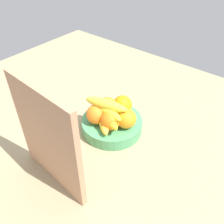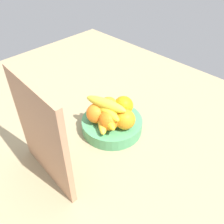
{
  "view_description": "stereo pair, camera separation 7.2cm",
  "coord_description": "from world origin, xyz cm",
  "px_view_note": "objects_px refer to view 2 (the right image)",
  "views": [
    {
      "loc": [
        -45.39,
        55.33,
        68.41
      ],
      "look_at": [
        0.8,
        -1.28,
        8.97
      ],
      "focal_mm": 39.26,
      "sensor_mm": 36.0,
      "label": 1
    },
    {
      "loc": [
        -50.71,
        50.53,
        68.41
      ],
      "look_at": [
        0.8,
        -1.28,
        8.97
      ],
      "focal_mm": 39.26,
      "sensor_mm": 36.0,
      "label": 2
    }
  ],
  "objects_px": {
    "orange_back_right": "(125,119)",
    "orange_front_left": "(124,106)",
    "orange_center": "(96,113)",
    "orange_back_left": "(109,120)",
    "cutting_board": "(42,136)",
    "orange_front_right": "(109,106)",
    "banana_bunch": "(105,112)",
    "fruit_bowl": "(112,125)"
  },
  "relations": [
    {
      "from": "fruit_bowl",
      "to": "orange_front_right",
      "type": "bearing_deg",
      "value": -24.75
    },
    {
      "from": "orange_back_left",
      "to": "cutting_board",
      "type": "xyz_separation_m",
      "value": [
        0.01,
        0.26,
        0.09
      ]
    },
    {
      "from": "orange_center",
      "to": "orange_back_left",
      "type": "height_order",
      "value": "same"
    },
    {
      "from": "orange_front_left",
      "to": "orange_back_right",
      "type": "distance_m",
      "value": 0.08
    },
    {
      "from": "orange_back_right",
      "to": "banana_bunch",
      "type": "xyz_separation_m",
      "value": [
        0.07,
        0.03,
        0.01
      ]
    },
    {
      "from": "orange_center",
      "to": "orange_back_right",
      "type": "distance_m",
      "value": 0.12
    },
    {
      "from": "orange_center",
      "to": "banana_bunch",
      "type": "bearing_deg",
      "value": -150.17
    },
    {
      "from": "orange_front_left",
      "to": "orange_front_right",
      "type": "xyz_separation_m",
      "value": [
        0.04,
        0.05,
        0.0
      ]
    },
    {
      "from": "orange_center",
      "to": "orange_back_right",
      "type": "bearing_deg",
      "value": -153.05
    },
    {
      "from": "orange_center",
      "to": "orange_back_left",
      "type": "bearing_deg",
      "value": -173.46
    },
    {
      "from": "orange_back_right",
      "to": "orange_front_left",
      "type": "bearing_deg",
      "value": -43.39
    },
    {
      "from": "banana_bunch",
      "to": "cutting_board",
      "type": "relative_size",
      "value": 0.51
    },
    {
      "from": "orange_center",
      "to": "banana_bunch",
      "type": "relative_size",
      "value": 0.42
    },
    {
      "from": "orange_center",
      "to": "cutting_board",
      "type": "bearing_deg",
      "value": 101.08
    },
    {
      "from": "orange_front_left",
      "to": "cutting_board",
      "type": "distance_m",
      "value": 0.37
    },
    {
      "from": "orange_front_left",
      "to": "orange_back_left",
      "type": "relative_size",
      "value": 1.0
    },
    {
      "from": "fruit_bowl",
      "to": "cutting_board",
      "type": "distance_m",
      "value": 0.34
    },
    {
      "from": "orange_front_right",
      "to": "orange_back_left",
      "type": "relative_size",
      "value": 1.0
    },
    {
      "from": "fruit_bowl",
      "to": "orange_center",
      "type": "height_order",
      "value": "orange_center"
    },
    {
      "from": "orange_back_left",
      "to": "banana_bunch",
      "type": "distance_m",
      "value": 0.04
    },
    {
      "from": "orange_front_left",
      "to": "cutting_board",
      "type": "bearing_deg",
      "value": 91.31
    },
    {
      "from": "orange_back_left",
      "to": "cutting_board",
      "type": "distance_m",
      "value": 0.28
    },
    {
      "from": "fruit_bowl",
      "to": "orange_front_right",
      "type": "xyz_separation_m",
      "value": [
        0.04,
        -0.02,
        0.06
      ]
    },
    {
      "from": "orange_back_left",
      "to": "banana_bunch",
      "type": "relative_size",
      "value": 0.42
    },
    {
      "from": "orange_front_right",
      "to": "orange_back_left",
      "type": "xyz_separation_m",
      "value": [
        -0.06,
        0.06,
        0.0
      ]
    },
    {
      "from": "cutting_board",
      "to": "orange_front_left",
      "type": "bearing_deg",
      "value": -85.08
    },
    {
      "from": "orange_back_right",
      "to": "banana_bunch",
      "type": "relative_size",
      "value": 0.42
    },
    {
      "from": "banana_bunch",
      "to": "orange_center",
      "type": "bearing_deg",
      "value": 29.83
    },
    {
      "from": "fruit_bowl",
      "to": "orange_front_left",
      "type": "xyz_separation_m",
      "value": [
        -0.0,
        -0.06,
        0.06
      ]
    },
    {
      "from": "orange_center",
      "to": "orange_back_right",
      "type": "xyz_separation_m",
      "value": [
        -0.1,
        -0.05,
        0.0
      ]
    },
    {
      "from": "orange_front_left",
      "to": "orange_front_right",
      "type": "height_order",
      "value": "same"
    },
    {
      "from": "banana_bunch",
      "to": "orange_back_right",
      "type": "bearing_deg",
      "value": -154.32
    },
    {
      "from": "orange_center",
      "to": "cutting_board",
      "type": "relative_size",
      "value": 0.21
    },
    {
      "from": "orange_back_left",
      "to": "orange_front_right",
      "type": "bearing_deg",
      "value": -42.84
    },
    {
      "from": "orange_center",
      "to": "orange_back_left",
      "type": "relative_size",
      "value": 1.0
    },
    {
      "from": "fruit_bowl",
      "to": "orange_front_left",
      "type": "relative_size",
      "value": 3.12
    },
    {
      "from": "orange_center",
      "to": "banana_bunch",
      "type": "distance_m",
      "value": 0.04
    },
    {
      "from": "orange_back_right",
      "to": "banana_bunch",
      "type": "bearing_deg",
      "value": 25.68
    },
    {
      "from": "orange_front_left",
      "to": "banana_bunch",
      "type": "xyz_separation_m",
      "value": [
        0.01,
        0.09,
        0.01
      ]
    },
    {
      "from": "banana_bunch",
      "to": "cutting_board",
      "type": "xyz_separation_m",
      "value": [
        -0.02,
        0.27,
        0.08
      ]
    },
    {
      "from": "orange_front_right",
      "to": "orange_back_right",
      "type": "relative_size",
      "value": 1.0
    },
    {
      "from": "orange_front_left",
      "to": "orange_front_right",
      "type": "distance_m",
      "value": 0.06
    }
  ]
}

